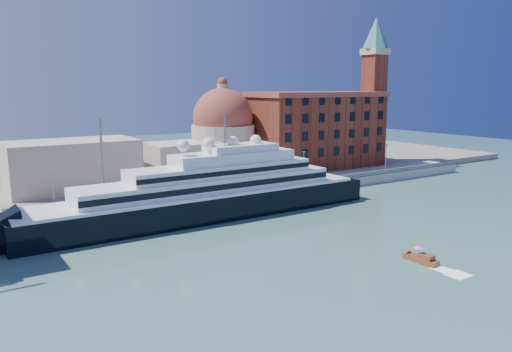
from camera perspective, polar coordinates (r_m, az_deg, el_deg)
ground at (r=86.46m, az=2.68°, el=-7.88°), size 400.00×400.00×0.00m
quay at (r=114.38m, az=-7.38°, el=-2.81°), size 180.00×10.00×2.50m
land at (r=151.70m, az=-14.19°, el=0.08°), size 260.00×72.00×2.00m
quay_fence at (r=110.04m, az=-6.37°, el=-2.31°), size 180.00×0.10×1.20m
superyacht at (r=101.78m, az=-7.39°, el=-2.66°), size 83.48×11.57×24.95m
water_taxi at (r=82.05m, az=18.41°, el=-8.94°), size 2.01×5.61×2.64m
warehouse at (r=155.82m, az=7.00°, el=5.32°), size 43.00×19.00×23.25m
campanile at (r=171.79m, az=13.34°, el=10.57°), size 8.40×8.40×47.00m
church at (r=136.64m, az=-9.43°, el=3.37°), size 66.00×18.00×25.50m
lamp_posts at (r=106.33m, az=-13.22°, el=0.74°), size 120.80×2.40×18.00m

